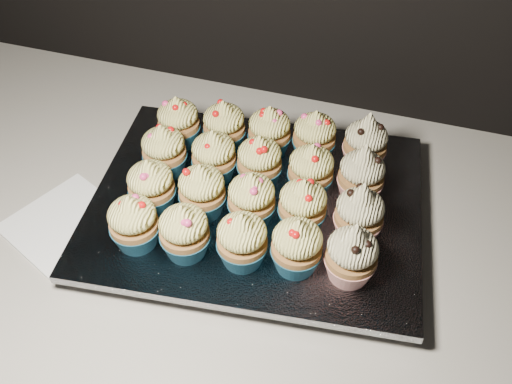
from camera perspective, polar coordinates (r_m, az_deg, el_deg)
cabinet at (r=1.23m, az=-8.27°, el=-15.54°), size 2.40×0.60×0.86m
worktop at (r=0.87m, az=-11.32°, el=-1.07°), size 2.44×0.64×0.04m
napkin at (r=0.84m, az=-18.38°, el=-3.07°), size 0.19×0.19×0.00m
baking_tray at (r=0.80m, az=0.00°, el=-1.95°), size 0.45×0.36×0.02m
foil_lining at (r=0.79m, az=0.00°, el=-1.12°), size 0.48×0.40×0.01m
cupcake_0 at (r=0.72m, az=-12.14°, el=-3.00°), size 0.06×0.06×0.08m
cupcake_1 at (r=0.70m, az=-7.18°, el=-3.95°), size 0.06×0.06×0.08m
cupcake_2 at (r=0.69m, az=-1.40°, el=-4.83°), size 0.06×0.06×0.08m
cupcake_3 at (r=0.68m, az=4.10°, el=-5.42°), size 0.06×0.06×0.08m
cupcake_4 at (r=0.68m, az=9.55°, el=-6.17°), size 0.06×0.06×0.10m
cupcake_5 at (r=0.76m, az=-10.43°, el=0.59°), size 0.06×0.06×0.08m
cupcake_6 at (r=0.75m, az=-5.42°, el=0.11°), size 0.06×0.06×0.08m
cupcake_7 at (r=0.73m, az=-0.45°, el=-0.73°), size 0.06×0.06×0.08m
cupcake_8 at (r=0.73m, az=4.68°, el=-1.38°), size 0.06×0.06×0.08m
cupcake_9 at (r=0.72m, az=10.29°, el=-2.16°), size 0.06×0.06×0.10m
cupcake_10 at (r=0.81m, az=-9.18°, el=4.10°), size 0.06×0.06×0.08m
cupcake_11 at (r=0.79m, az=-4.23°, el=3.57°), size 0.06×0.06×0.08m
cupcake_12 at (r=0.78m, az=0.35°, el=3.04°), size 0.06×0.06×0.08m
cupcake_13 at (r=0.77m, az=5.50°, el=2.18°), size 0.06×0.06×0.08m
cupcake_14 at (r=0.77m, az=10.49°, el=1.72°), size 0.06×0.06×0.10m
cupcake_15 at (r=0.86m, az=-7.76°, el=6.93°), size 0.06×0.06×0.08m
cupcake_16 at (r=0.84m, az=-3.21°, el=6.57°), size 0.06×0.06×0.08m
cupcake_17 at (r=0.83m, az=1.35°, el=6.04°), size 0.06×0.06×0.08m
cupcake_18 at (r=0.83m, az=5.85°, el=5.55°), size 0.06×0.06×0.08m
cupcake_19 at (r=0.82m, az=10.89°, el=4.84°), size 0.06×0.06×0.10m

